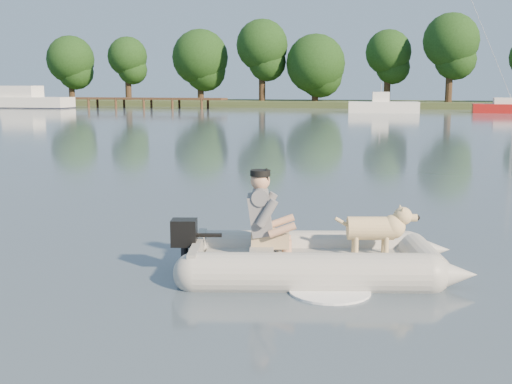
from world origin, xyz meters
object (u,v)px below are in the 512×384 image
(man, at_px, (262,211))
(cabin_cruiser, at_px, (31,97))
(dock, at_px, (138,103))
(dog, at_px, (370,232))
(motorboat, at_px, (383,99))
(dinghy, at_px, (319,227))

(man, xyz_separation_m, cabin_cruiser, (-36.24, 48.44, 0.35))
(dock, bearing_deg, dog, -61.77)
(dog, distance_m, motorboat, 46.90)
(cabin_cruiser, xyz_separation_m, motorboat, (34.26, -1.33, 0.04))
(man, distance_m, dog, 1.33)
(man, height_order, cabin_cruiser, cabin_cruiser)
(dock, bearing_deg, motorboat, -10.42)
(dock, xyz_separation_m, dinghy, (26.92, -51.45, 0.05))
(dock, height_order, man, man)
(dinghy, xyz_separation_m, cabin_cruiser, (-36.91, 48.32, 0.53))
(dog, bearing_deg, dock, 103.98)
(dinghy, distance_m, cabin_cruiser, 60.80)
(dinghy, xyz_separation_m, man, (-0.67, -0.12, 0.18))
(cabin_cruiser, bearing_deg, motorboat, -2.98)
(dinghy, bearing_deg, dock, 103.37)
(man, bearing_deg, cabin_cruiser, 112.55)
(dock, height_order, dinghy, dinghy)
(dock, height_order, cabin_cruiser, cabin_cruiser)
(dinghy, relative_size, motorboat, 0.78)
(dock, bearing_deg, cabin_cruiser, -162.59)
(dinghy, xyz_separation_m, dog, (0.59, 0.20, -0.07))
(dock, relative_size, dinghy, 3.89)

